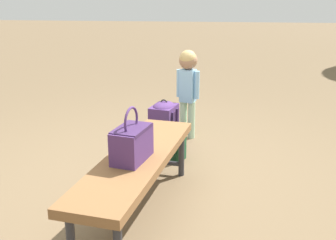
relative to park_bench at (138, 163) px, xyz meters
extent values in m
plane|color=brown|center=(0.55, 0.04, -0.39)|extent=(40.00, 40.00, 0.00)
cube|color=brown|center=(0.00, 0.00, 0.03)|extent=(1.64, 0.63, 0.06)
cylinder|color=#2D2D33|center=(0.71, 0.04, -0.20)|extent=(0.05, 0.05, 0.39)
cylinder|color=#2D2D33|center=(0.67, -0.24, -0.20)|extent=(0.05, 0.05, 0.39)
cylinder|color=#2D2D33|center=(0.69, -0.10, -0.29)|extent=(0.08, 0.28, 0.04)
cube|color=#4C2D66|center=(-0.08, 0.02, 0.17)|extent=(0.35, 0.24, 0.22)
cube|color=#39224C|center=(-0.08, 0.02, 0.27)|extent=(0.32, 0.24, 0.02)
torus|color=#4C2D66|center=(-0.08, 0.02, 0.33)|extent=(0.19, 0.06, 0.20)
cylinder|color=#B2D8B2|center=(1.66, -0.16, -0.19)|extent=(0.08, 0.08, 0.40)
cylinder|color=#B2D8B2|center=(1.63, -0.25, -0.19)|extent=(0.08, 0.08, 0.40)
ellipsoid|color=white|center=(1.68, -0.17, -0.37)|extent=(0.10, 0.08, 0.04)
ellipsoid|color=white|center=(1.65, -0.26, -0.37)|extent=(0.10, 0.08, 0.04)
cube|color=#8CBFE5|center=(1.64, -0.21, 0.18)|extent=(0.17, 0.18, 0.35)
cylinder|color=#8CBFE5|center=(1.67, -0.11, 0.20)|extent=(0.06, 0.06, 0.29)
cylinder|color=#8CBFE5|center=(1.61, -0.31, 0.20)|extent=(0.06, 0.06, 0.29)
sphere|color=#A57A5B|center=(1.64, -0.21, 0.45)|extent=(0.19, 0.19, 0.19)
sphere|color=tan|center=(1.63, -0.21, 0.47)|extent=(0.18, 0.18, 0.18)
cube|color=#4C2D66|center=(1.30, 0.00, -0.17)|extent=(0.34, 0.28, 0.44)
ellipsoid|color=#4C2D66|center=(1.30, 0.00, 0.04)|extent=(0.33, 0.27, 0.10)
cube|color=#311D42|center=(1.33, 0.12, -0.24)|extent=(0.21, 0.08, 0.20)
cube|color=#311D42|center=(1.21, -0.10, -0.17)|extent=(0.05, 0.03, 0.38)
cube|color=#311D42|center=(1.34, -0.13, -0.17)|extent=(0.05, 0.03, 0.38)
torus|color=black|center=(1.30, 0.00, 0.08)|extent=(0.03, 0.07, 0.07)
cube|color=#1E4C2D|center=(1.02, -0.14, -0.25)|extent=(0.20, 0.23, 0.29)
ellipsoid|color=#1E4C2D|center=(1.02, -0.14, -0.11)|extent=(0.19, 0.22, 0.06)
cube|color=#13311D|center=(1.09, -0.16, -0.29)|extent=(0.06, 0.14, 0.13)
cube|color=#13311D|center=(0.96, -0.07, -0.25)|extent=(0.02, 0.03, 0.24)
cube|color=#13311D|center=(0.93, -0.15, -0.25)|extent=(0.02, 0.03, 0.24)
torus|color=black|center=(1.02, -0.14, -0.09)|extent=(0.05, 0.02, 0.05)
camera|label=1|loc=(-2.48, -0.54, 1.11)|focal=42.61mm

